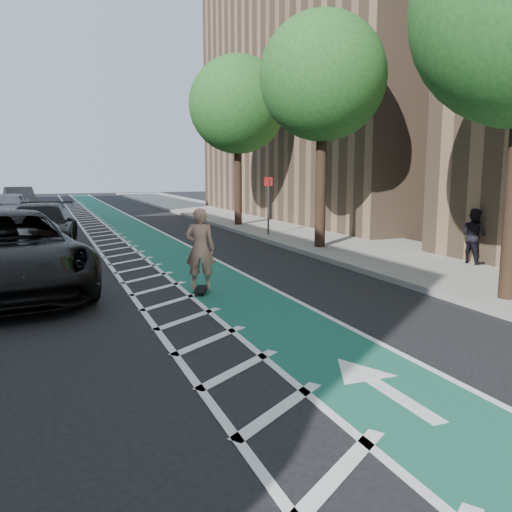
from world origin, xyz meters
TOP-DOWN VIEW (x-y plane):
  - ground at (0.00, 0.00)m, footprint 120.00×120.00m
  - bike_lane at (3.00, 10.00)m, footprint 2.00×90.00m
  - buffer_strip at (1.50, 10.00)m, footprint 1.40×90.00m
  - sidewalk_right at (9.50, 10.00)m, footprint 5.00×90.00m
  - curb_right at (7.05, 10.00)m, footprint 0.12×90.00m
  - building_right_far at (17.50, 20.00)m, footprint 14.00×22.00m
  - tree_r_c at (7.90, 8.00)m, footprint 4.20×4.20m
  - tree_r_d at (7.90, 16.00)m, footprint 4.20×4.20m
  - sign_post at (7.60, 12.00)m, footprint 0.35×0.08m
  - skateboard at (2.30, 3.38)m, footprint 0.52×0.84m
  - skateboarder at (2.30, 3.38)m, footprint 0.78×0.66m
  - suv_near at (-1.72, 5.12)m, footprint 3.92×7.01m
  - suv_far at (-1.05, 11.65)m, footprint 2.90×5.80m
  - car_silver at (-2.62, 23.56)m, footprint 2.51×4.92m
  - car_grey at (-2.33, 32.16)m, footprint 2.36×5.10m
  - pedestrian at (10.34, 3.59)m, footprint 0.69×0.83m
  - barrel_b at (-1.80, 13.01)m, footprint 0.73×0.73m
  - barrel_c at (-2.40, 16.55)m, footprint 0.76×0.76m

SIDE VIEW (x-z plane):
  - ground at x=0.00m, z-range 0.00..0.00m
  - buffer_strip at x=1.50m, z-range 0.00..0.01m
  - bike_lane at x=3.00m, z-range 0.00..0.01m
  - sidewalk_right at x=9.50m, z-range 0.00..0.15m
  - curb_right at x=7.05m, z-range 0.00..0.16m
  - skateboard at x=2.30m, z-range 0.03..0.14m
  - barrel_b at x=-1.80m, z-range -0.03..0.97m
  - barrel_c at x=-2.40m, z-range -0.03..1.01m
  - car_silver at x=-2.62m, z-range 0.00..1.61m
  - suv_far at x=-1.05m, z-range 0.00..1.62m
  - car_grey at x=-2.33m, z-range 0.00..1.62m
  - suv_near at x=-1.72m, z-range 0.00..1.85m
  - pedestrian at x=10.34m, z-range 0.15..1.71m
  - skateboarder at x=2.30m, z-range 0.11..1.94m
  - sign_post at x=7.60m, z-range 0.11..2.59m
  - tree_r_c at x=7.90m, z-range 1.82..9.72m
  - tree_r_d at x=7.90m, z-range 1.82..9.72m
  - building_right_far at x=17.50m, z-range 0.00..19.00m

